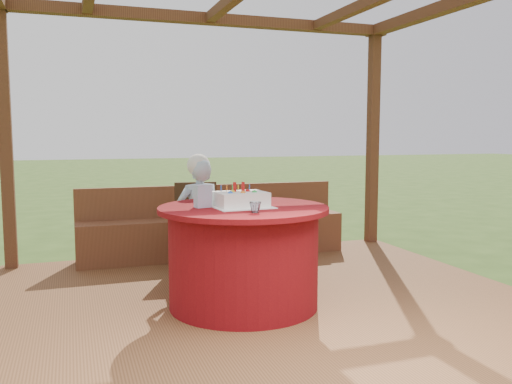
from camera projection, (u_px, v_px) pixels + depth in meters
ground at (266, 313)px, 4.57m from camera, size 60.00×60.00×0.00m
deck at (266, 306)px, 4.56m from camera, size 4.50×4.00×0.12m
pergola at (266, 20)px, 4.31m from camera, size 4.50×4.00×2.72m
bench at (214, 233)px, 6.14m from camera, size 3.00×0.42×0.80m
table at (244, 256)px, 4.34m from camera, size 1.35×1.35×0.81m
chair at (197, 221)px, 5.55m from camera, size 0.49×0.49×0.88m
elderly_woman at (199, 217)px, 5.04m from camera, size 0.44×0.31×1.20m
birthday_cake at (240, 199)px, 4.26m from camera, size 0.48×0.48×0.19m
gift_bag at (203, 196)px, 4.22m from camera, size 0.14×0.10×0.18m
drinking_glass at (255, 207)px, 3.94m from camera, size 0.10×0.10×0.08m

